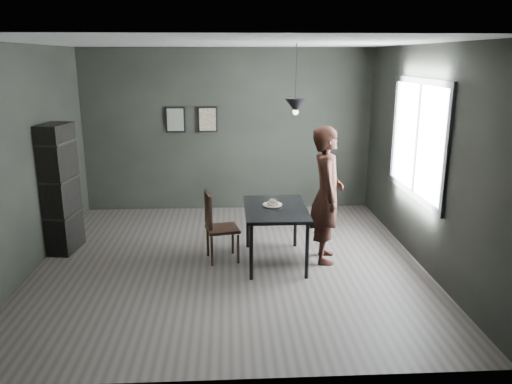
{
  "coord_description": "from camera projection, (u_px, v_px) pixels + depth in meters",
  "views": [
    {
      "loc": [
        0.01,
        -6.16,
        2.64
      ],
      "look_at": [
        0.35,
        0.05,
        0.95
      ],
      "focal_mm": 35.0,
      "sensor_mm": 36.0,
      "label": 1
    }
  ],
  "objects": [
    {
      "name": "shelf_unit",
      "position": [
        60.0,
        189.0,
        6.83
      ],
      "size": [
        0.41,
        0.63,
        1.78
      ],
      "primitive_type": "cube",
      "rotation": [
        0.0,
        0.0,
        -0.13
      ],
      "color": "black",
      "rests_on": "ground"
    },
    {
      "name": "wood_chair",
      "position": [
        216.0,
        222.0,
        6.56
      ],
      "size": [
        0.48,
        0.48,
        0.94
      ],
      "rotation": [
        0.0,
        0.0,
        0.2
      ],
      "color": "black",
      "rests_on": "ground"
    },
    {
      "name": "ground",
      "position": [
        230.0,
        262.0,
        6.63
      ],
      "size": [
        5.0,
        5.0,
        0.0
      ],
      "primitive_type": "plane",
      "color": "#36312E",
      "rests_on": "ground"
    },
    {
      "name": "pendant_lamp",
      "position": [
        296.0,
        105.0,
        6.23
      ],
      "size": [
        0.28,
        0.28,
        0.86
      ],
      "color": "black",
      "rests_on": "ground"
    },
    {
      "name": "framed_print_left",
      "position": [
        175.0,
        120.0,
        8.54
      ],
      "size": [
        0.34,
        0.04,
        0.44
      ],
      "color": "black",
      "rests_on": "ground"
    },
    {
      "name": "window_assembly",
      "position": [
        417.0,
        139.0,
        6.53
      ],
      "size": [
        0.04,
        1.96,
        1.56
      ],
      "color": "white",
      "rests_on": "ground"
    },
    {
      "name": "cafe_table",
      "position": [
        275.0,
        213.0,
        6.48
      ],
      "size": [
        0.8,
        1.2,
        0.75
      ],
      "color": "black",
      "rests_on": "ground"
    },
    {
      "name": "ceiling",
      "position": [
        227.0,
        43.0,
        5.89
      ],
      "size": [
        5.0,
        5.0,
        0.02
      ],
      "color": "silver",
      "rests_on": "ground"
    },
    {
      "name": "woman",
      "position": [
        327.0,
        195.0,
        6.49
      ],
      "size": [
        0.51,
        0.7,
        1.8
      ],
      "primitive_type": "imported",
      "rotation": [
        0.0,
        0.0,
        1.45
      ],
      "color": "black",
      "rests_on": "ground"
    },
    {
      "name": "framed_print_right",
      "position": [
        208.0,
        119.0,
        8.57
      ],
      "size": [
        0.34,
        0.04,
        0.44
      ],
      "color": "black",
      "rests_on": "ground"
    },
    {
      "name": "donut_pile",
      "position": [
        273.0,
        203.0,
        6.53
      ],
      "size": [
        0.17,
        0.17,
        0.08
      ],
      "rotation": [
        0.0,
        0.0,
        0.2
      ],
      "color": "beige",
      "rests_on": "white_plate"
    },
    {
      "name": "white_plate",
      "position": [
        273.0,
        205.0,
        6.54
      ],
      "size": [
        0.23,
        0.23,
        0.01
      ],
      "primitive_type": "cylinder",
      "color": "white",
      "rests_on": "cafe_table"
    },
    {
      "name": "back_wall",
      "position": [
        228.0,
        131.0,
        8.67
      ],
      "size": [
        5.0,
        0.1,
        2.8
      ],
      "primitive_type": "cube",
      "color": "black",
      "rests_on": "ground"
    }
  ]
}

